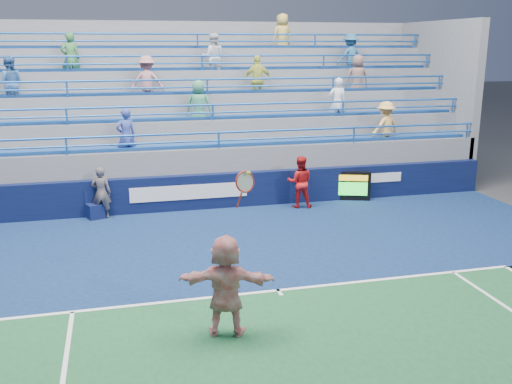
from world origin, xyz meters
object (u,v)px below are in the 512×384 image
object	(u,v)px
tennis_player	(226,285)
line_judge	(101,193)
judge_chair	(95,210)
serve_speed_board	(349,186)
ball_girl	(300,182)

from	to	relation	value
tennis_player	line_judge	xyz separation A→B (m)	(-2.21, 7.73, -0.15)
line_judge	judge_chair	bearing A→B (deg)	2.74
serve_speed_board	ball_girl	bearing A→B (deg)	-167.65
serve_speed_board	ball_girl	xyz separation A→B (m)	(-1.83, -0.40, 0.33)
tennis_player	line_judge	distance (m)	8.04
serve_speed_board	judge_chair	bearing A→B (deg)	-179.49
judge_chair	ball_girl	distance (m)	6.25
ball_girl	tennis_player	bearing A→B (deg)	77.74
serve_speed_board	ball_girl	world-z (taller)	ball_girl
judge_chair	line_judge	size ratio (longest dim) A/B	0.52
judge_chair	ball_girl	bearing A→B (deg)	-3.03
judge_chair	line_judge	bearing A→B (deg)	-8.16
tennis_player	ball_girl	world-z (taller)	tennis_player
serve_speed_board	tennis_player	xyz separation A→B (m)	(-5.63, -7.83, 0.44)
serve_speed_board	line_judge	bearing A→B (deg)	-179.26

